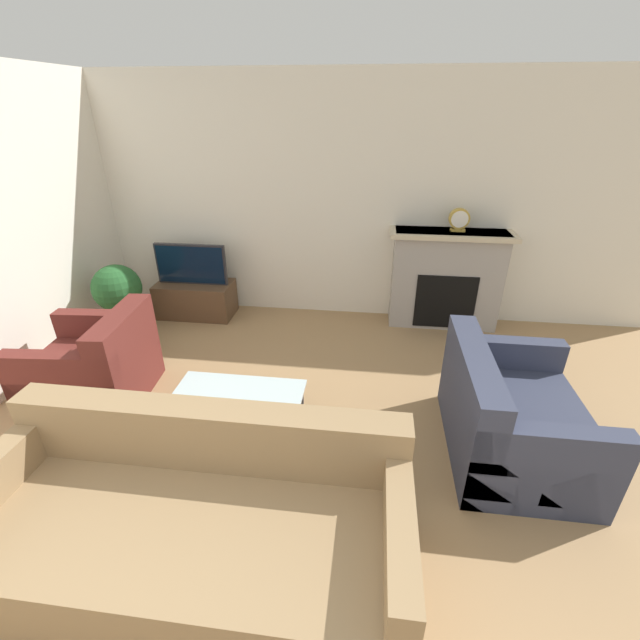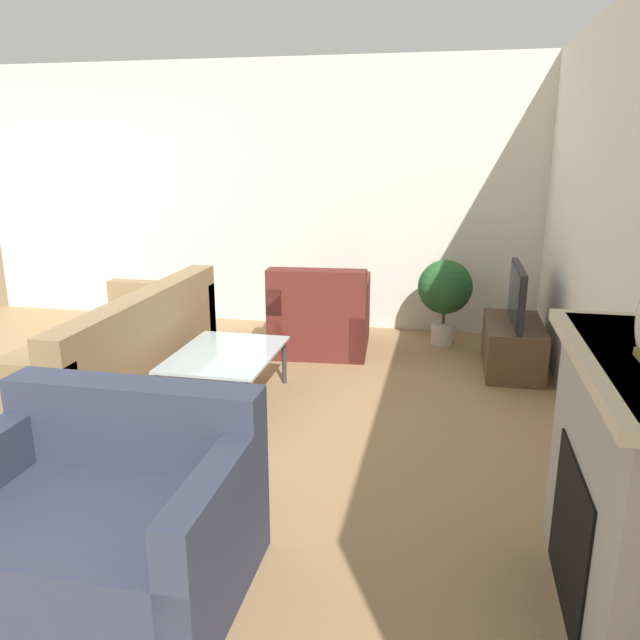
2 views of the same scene
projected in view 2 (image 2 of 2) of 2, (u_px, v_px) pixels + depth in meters
wall_back at (612, 237)px, 3.60m from camera, size 7.94×0.06×2.70m
wall_left at (315, 197)px, 6.41m from camera, size 0.06×7.53×2.70m
fireplace at (624, 488)px, 2.39m from camera, size 1.33×0.41×1.12m
tv_stand at (513, 346)px, 5.32m from camera, size 0.91×0.46×0.42m
tv at (517, 295)px, 5.19m from camera, size 0.85×0.06×0.48m
couch_sectional at (106, 360)px, 4.74m from camera, size 2.31×0.99×0.82m
couch_loveseat at (106, 523)px, 2.67m from camera, size 0.92×1.22×0.82m
armchair_by_window at (321, 319)px, 5.83m from camera, size 0.97×0.95×0.82m
coffee_table at (226, 357)px, 4.60m from camera, size 0.99×0.73×0.39m
potted_plant at (445, 290)px, 5.92m from camera, size 0.52×0.52×0.82m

